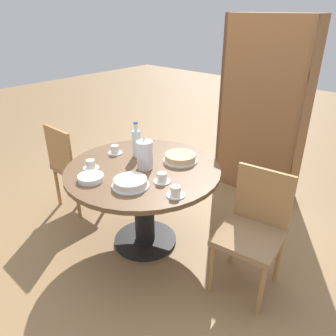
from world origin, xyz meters
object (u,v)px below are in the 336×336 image
at_px(cup_d, 91,165).
at_px(cake_second, 130,183).
at_px(chair_a, 74,164).
at_px(bookshelf, 261,112).
at_px(cup_c, 162,178).
at_px(cup_b, 176,192).
at_px(cup_a, 115,150).
at_px(water_bottle, 136,142).
at_px(coffee_pot, 145,154).
at_px(chair_b, 253,229).
at_px(cake_main, 180,158).

bearing_deg(cup_d, cake_second, 1.78).
xyz_separation_m(chair_a, bookshelf, (1.15, 1.53, 0.41)).
bearing_deg(cup_c, cup_d, -159.43).
height_order(chair_a, bookshelf, bookshelf).
relative_size(cup_b, cup_d, 1.00).
distance_m(cup_a, cup_d, 0.33).
relative_size(chair_a, cup_c, 6.94).
height_order(water_bottle, cup_b, water_bottle).
xyz_separation_m(chair_a, coffee_pot, (0.93, 0.07, 0.36)).
distance_m(coffee_pot, cup_c, 0.28).
bearing_deg(chair_b, cup_c, -165.88).
distance_m(chair_a, cup_b, 1.41).
height_order(chair_a, cup_a, chair_a).
distance_m(bookshelf, coffee_pot, 1.48).
height_order(chair_b, cup_b, chair_b).
distance_m(cup_a, cup_b, 0.87).
distance_m(chair_a, water_bottle, 0.82).
bearing_deg(coffee_pot, chair_b, 10.99).
bearing_deg(chair_a, coffee_pot, -175.48).
relative_size(water_bottle, cake_main, 1.07).
height_order(cup_a, cup_c, same).
height_order(cake_main, cup_a, cup_a).
bearing_deg(chair_a, cake_second, 169.24).
bearing_deg(water_bottle, chair_a, -165.80).
xyz_separation_m(chair_b, cup_d, (-1.19, -0.46, 0.27)).
distance_m(chair_b, cup_d, 1.30).
distance_m(coffee_pot, cup_d, 0.43).
relative_size(cup_c, cup_d, 1.00).
relative_size(water_bottle, cup_c, 2.37).
distance_m(coffee_pot, water_bottle, 0.24).
height_order(bookshelf, cake_main, bookshelf).
xyz_separation_m(chair_b, cake_main, (-0.76, 0.11, 0.27)).
height_order(cake_main, cake_second, cake_main).
bearing_deg(bookshelf, cup_b, 98.34).
xyz_separation_m(bookshelf, cup_b, (0.24, -1.63, -0.14)).
relative_size(chair_b, coffee_pot, 3.36).
xyz_separation_m(water_bottle, cup_c, (0.47, -0.19, -0.09)).
height_order(chair_a, cup_d, chair_a).
relative_size(cup_a, cup_d, 1.00).
bearing_deg(cup_d, cup_b, 9.62).
bearing_deg(bookshelf, coffee_pot, 81.62).
xyz_separation_m(chair_a, chair_b, (1.81, 0.24, 0.00)).
xyz_separation_m(bookshelf, cake_second, (-0.08, -1.74, -0.14)).
distance_m(cake_main, cup_d, 0.72).
relative_size(water_bottle, cake_second, 1.13).
relative_size(cup_a, cup_c, 1.00).
bearing_deg(cup_d, bookshelf, 73.38).
bearing_deg(cake_second, water_bottle, 131.69).
bearing_deg(cup_c, cake_second, -121.45).
bearing_deg(cup_d, cup_c, 20.57).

